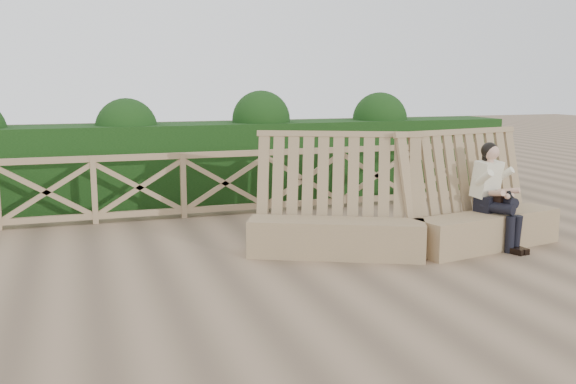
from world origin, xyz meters
name	(u,v)px	position (x,y,z in m)	size (l,w,h in m)	color
ground	(291,271)	(0.00, 0.00, 0.00)	(60.00, 60.00, 0.00)	brown
bench	(412,221)	(1.85, 0.39, 0.41)	(4.45, 1.67, 1.62)	#8E7851
woman	(494,191)	(3.02, 0.23, 0.78)	(0.52, 0.89, 1.44)	black
guardrail	(225,183)	(0.00, 3.50, 0.55)	(10.10, 0.09, 1.10)	#9C845A
hedge	(210,163)	(0.00, 4.70, 0.75)	(12.00, 1.20, 1.50)	black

